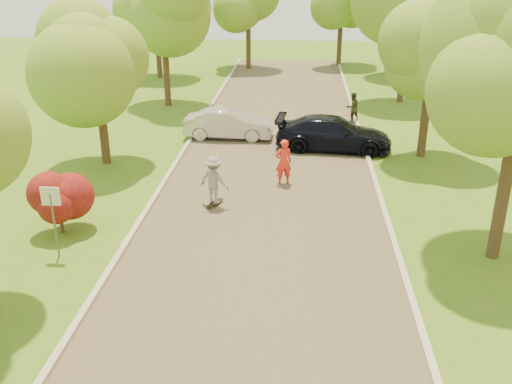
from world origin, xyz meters
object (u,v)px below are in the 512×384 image
(dark_sedan, at_px, (334,133))
(person_striped, at_px, (283,162))
(street_sign, at_px, (52,207))
(person_olive, at_px, (352,107))
(silver_sedan, at_px, (228,124))
(skateboarder, at_px, (214,180))
(longboard, at_px, (215,203))

(dark_sedan, height_order, person_striped, person_striped)
(street_sign, height_order, person_striped, street_sign)
(person_striped, height_order, person_olive, person_striped)
(street_sign, relative_size, person_olive, 1.40)
(silver_sedan, height_order, dark_sedan, dark_sedan)
(person_olive, bearing_deg, silver_sedan, 0.75)
(street_sign, bearing_deg, silver_sedan, 73.65)
(skateboarder, bearing_deg, silver_sedan, -63.98)
(person_olive, bearing_deg, skateboarder, 35.43)
(skateboarder, relative_size, person_olive, 1.10)
(dark_sedan, distance_m, person_striped, 4.85)
(street_sign, bearing_deg, skateboarder, 44.74)
(person_striped, distance_m, person_olive, 9.70)
(dark_sedan, xyz_separation_m, skateboarder, (-4.40, -6.61, 0.22))
(silver_sedan, distance_m, skateboarder, 7.99)
(street_sign, bearing_deg, dark_sedan, 51.53)
(dark_sedan, relative_size, skateboarder, 3.02)
(dark_sedan, relative_size, person_striped, 2.89)
(silver_sedan, xyz_separation_m, longboard, (0.50, -7.97, -0.60))
(person_olive, bearing_deg, street_sign, 29.60)
(longboard, bearing_deg, silver_sedan, -63.98)
(longboard, bearing_deg, street_sign, 67.18)
(street_sign, relative_size, longboard, 2.42)
(street_sign, height_order, skateboarder, street_sign)
(street_sign, relative_size, silver_sedan, 0.52)
(longboard, distance_m, person_olive, 12.69)
(silver_sedan, relative_size, longboard, 4.67)
(longboard, distance_m, person_striped, 3.32)
(dark_sedan, bearing_deg, person_olive, -8.99)
(silver_sedan, xyz_separation_m, dark_sedan, (4.90, -1.36, 0.05))
(silver_sedan, bearing_deg, person_olive, -59.73)
(person_striped, relative_size, person_olive, 1.14)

